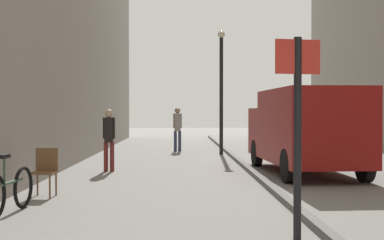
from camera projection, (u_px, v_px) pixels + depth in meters
The scene contains 9 objects.
ground_plane at pixel (192, 175), 13.61m from camera, with size 80.00×80.00×0.00m, color gray.
kerb_strip at pixel (253, 172), 13.64m from camera, with size 0.16×40.00×0.12m, color #615F5B.
pedestrian_main_foreground at pixel (177, 126), 21.67m from camera, with size 0.36×0.24×1.82m.
pedestrian_mid_block at pixel (109, 136), 14.35m from camera, with size 0.34×0.22×1.72m.
delivery_van at pixel (304, 128), 13.88m from camera, with size 2.27×5.45×2.23m.
street_sign_post at pixel (298, 120), 6.64m from camera, with size 0.60×0.14×2.60m.
lamp_post at pixel (221, 84), 19.94m from camera, with size 0.28×0.28×4.76m.
bicycle_leaning at pixel (10, 191), 8.33m from camera, with size 0.26×1.77×0.98m.
cafe_chair_near_window at pixel (45, 168), 10.14m from camera, with size 0.47×0.47×0.94m.
Camera 1 is at (-0.33, -1.58, 1.65)m, focal length 48.66 mm.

